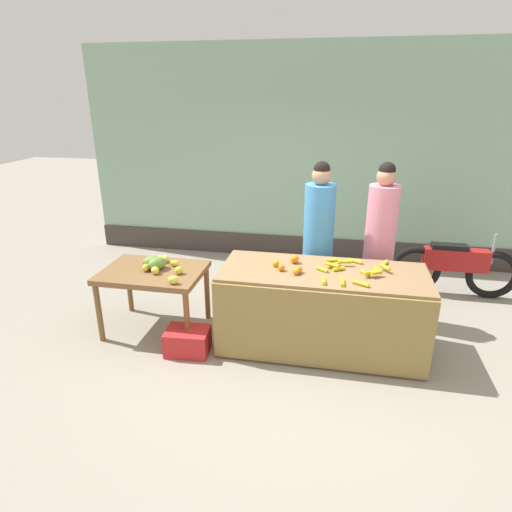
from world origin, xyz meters
TOP-DOWN VIEW (x-y plane):
  - ground_plane at (0.00, 0.00)m, footprint 24.00×24.00m
  - market_wall_back at (0.00, 2.67)m, footprint 7.08×0.23m
  - fruit_stall_counter at (0.35, -0.01)m, footprint 2.06×0.86m
  - side_table_wooden at (-1.48, 0.00)m, footprint 1.09×0.79m
  - banana_bunch_pile at (0.64, 0.02)m, footprint 0.73×0.71m
  - orange_pile at (0.02, 0.00)m, footprint 0.32×0.38m
  - mango_papaya_pile at (-1.42, 0.03)m, footprint 0.56×0.64m
  - vendor_woman_blue_shirt at (0.26, 0.67)m, footprint 0.34×0.34m
  - vendor_woman_pink_shirt at (0.94, 0.75)m, footprint 0.34×0.34m
  - parked_motorcycle at (2.00, 1.58)m, footprint 1.60×0.18m
  - produce_crate at (-0.98, -0.39)m, footprint 0.46×0.35m
  - produce_sack at (-0.69, 0.86)m, footprint 0.46×0.43m

SIDE VIEW (x-z plane):
  - ground_plane at x=0.00m, z-range 0.00..0.00m
  - produce_crate at x=-0.98m, z-range 0.00..0.26m
  - produce_sack at x=-0.69m, z-range 0.00..0.50m
  - parked_motorcycle at x=2.00m, z-range -0.04..0.84m
  - fruit_stall_counter at x=0.35m, z-range 0.00..0.87m
  - side_table_wooden at x=-1.48m, z-range 0.28..1.00m
  - mango_papaya_pile at x=-1.42m, z-range 0.72..0.86m
  - banana_bunch_pile at x=0.64m, z-range 0.86..0.93m
  - orange_pile at x=0.02m, z-range 0.86..0.95m
  - vendor_woman_blue_shirt at x=0.26m, z-range 0.01..1.86m
  - vendor_woman_pink_shirt at x=0.94m, z-range 0.01..1.86m
  - market_wall_back at x=0.00m, z-range -0.03..3.20m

